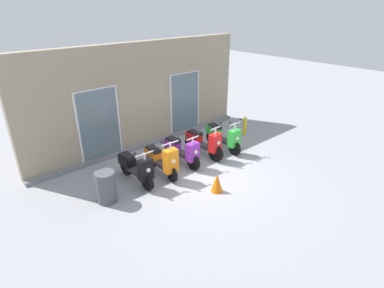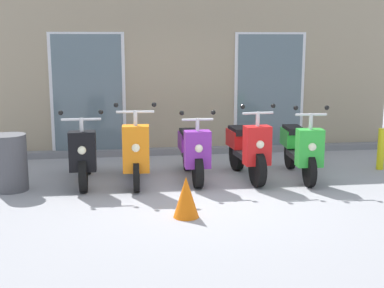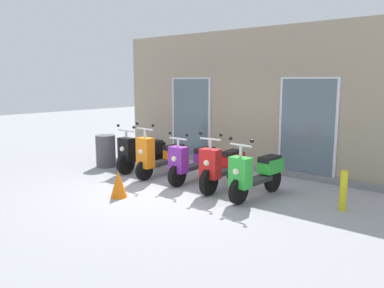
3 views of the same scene
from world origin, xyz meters
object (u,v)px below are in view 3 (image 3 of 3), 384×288
curb_bollard (343,191)px  trash_bin (106,151)px  scooter_black (141,152)px  traffic_cone (119,184)px  scooter_purple (193,162)px  scooter_red (222,167)px  scooter_green (256,173)px  scooter_orange (160,156)px

curb_bollard → trash_bin: (-5.95, -0.48, 0.06)m
scooter_black → traffic_cone: scooter_black is taller
scooter_purple → scooter_red: (0.86, -0.09, 0.03)m
scooter_red → scooter_green: scooter_red is taller
scooter_green → traffic_cone: bearing=-140.3°
scooter_orange → scooter_purple: scooter_orange is taller
traffic_cone → scooter_green: bearing=39.7°
scooter_purple → traffic_cone: scooter_purple is taller
scooter_black → curb_bollard: size_ratio=2.23×
scooter_orange → traffic_cone: bearing=-72.1°
scooter_black → scooter_orange: scooter_orange is taller
scooter_black → scooter_purple: 1.66m
scooter_purple → scooter_green: size_ratio=0.97×
traffic_cone → trash_bin: (-2.39, 1.53, 0.15)m
scooter_red → traffic_cone: scooter_red is taller
curb_bollard → scooter_orange: bearing=-175.5°
traffic_cone → trash_bin: bearing=147.3°
trash_bin → traffic_cone: bearing=-32.7°
scooter_black → scooter_purple: bearing=0.6°
scooter_black → curb_bollard: bearing=2.3°
scooter_orange → traffic_cone: scooter_orange is taller
scooter_green → scooter_black: bearing=177.8°
trash_bin → scooter_purple: bearing=6.3°
curb_bollard → traffic_cone: bearing=-150.6°
scooter_black → scooter_orange: bearing=-9.4°
scooter_red → trash_bin: (-3.57, -0.21, -0.07)m
scooter_red → scooter_orange: bearing=-178.0°
traffic_cone → trash_bin: trash_bin is taller
scooter_orange → trash_bin: 1.85m
curb_bollard → traffic_cone: size_ratio=1.35×
scooter_green → trash_bin: size_ratio=1.97×
scooter_red → curb_bollard: scooter_red is taller
curb_bollard → traffic_cone: curb_bollard is taller
scooter_black → scooter_orange: 0.80m
scooter_purple → scooter_red: size_ratio=0.99×
scooter_purple → traffic_cone: size_ratio=3.02×
scooter_green → scooter_orange: bearing=-180.0°
scooter_black → scooter_red: scooter_red is taller
scooter_green → trash_bin: scooter_green is taller
curb_bollard → traffic_cone: (-3.57, -2.01, -0.09)m
scooter_orange → scooter_purple: 0.89m
scooter_red → scooter_green: 0.85m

